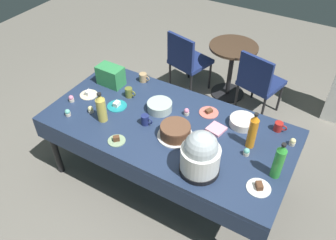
{
  "coord_description": "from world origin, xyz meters",
  "views": [
    {
      "loc": [
        1.12,
        -1.92,
        2.74
      ],
      "look_at": [
        0.0,
        0.0,
        0.8
      ],
      "focal_mm": 36.14,
      "sensor_mm": 36.0,
      "label": 1
    }
  ],
  "objects": [
    {
      "name": "dessert_plate_cream",
      "position": [
        -0.89,
        -0.02,
        0.76
      ],
      "size": [
        0.17,
        0.17,
        0.05
      ],
      "color": "beige",
      "rests_on": "potluck_table"
    },
    {
      "name": "cupcake_berry",
      "position": [
        -0.7,
        -0.21,
        0.78
      ],
      "size": [
        0.05,
        0.05,
        0.07
      ],
      "color": "beige",
      "rests_on": "potluck_table"
    },
    {
      "name": "cupcake_rose",
      "position": [
        1.01,
        0.3,
        0.78
      ],
      "size": [
        0.05,
        0.05,
        0.07
      ],
      "color": "beige",
      "rests_on": "potluck_table"
    },
    {
      "name": "maroon_chair_right",
      "position": [
        0.38,
        1.45,
        0.49
      ],
      "size": [
        0.54,
        0.54,
        0.85
      ],
      "color": "navy",
      "rests_on": "ground"
    },
    {
      "name": "dessert_plate_coral",
      "position": [
        0.24,
        0.33,
        0.76
      ],
      "size": [
        0.18,
        0.18,
        0.04
      ],
      "color": "#E07266",
      "rests_on": "potluck_table"
    },
    {
      "name": "dessert_plate_white",
      "position": [
        0.92,
        -0.27,
        0.76
      ],
      "size": [
        0.18,
        0.18,
        0.05
      ],
      "color": "white",
      "rests_on": "potluck_table"
    },
    {
      "name": "cupcake_mint",
      "position": [
        0.72,
        0.0,
        0.78
      ],
      "size": [
        0.05,
        0.05,
        0.07
      ],
      "color": "beige",
      "rests_on": "potluck_table"
    },
    {
      "name": "maroon_chair_left",
      "position": [
        -0.57,
        1.45,
        0.49
      ],
      "size": [
        0.54,
        0.54,
        0.85
      ],
      "color": "navy",
      "rests_on": "ground"
    },
    {
      "name": "cupcake_vanilla",
      "position": [
        -0.96,
        -0.18,
        0.78
      ],
      "size": [
        0.05,
        0.05,
        0.07
      ],
      "color": "beige",
      "rests_on": "potluck_table"
    },
    {
      "name": "soda_carton",
      "position": [
        -0.81,
        0.24,
        0.85
      ],
      "size": [
        0.26,
        0.17,
        0.2
      ],
      "primitive_type": "cube",
      "rotation": [
        0.0,
        0.0,
        -0.02
      ],
      "color": "#338C4C",
      "rests_on": "potluck_table"
    },
    {
      "name": "soda_bottle_ginger_ale",
      "position": [
        -0.53,
        -0.24,
        0.89
      ],
      "size": [
        0.09,
        0.09,
        0.29
      ],
      "color": "gold",
      "rests_on": "potluck_table"
    },
    {
      "name": "soda_bottle_orange_juice",
      "position": [
        0.71,
        0.11,
        0.91
      ],
      "size": [
        0.07,
        0.07,
        0.35
      ],
      "color": "orange",
      "rests_on": "potluck_table"
    },
    {
      "name": "coffee_mug_olive",
      "position": [
        -0.53,
        0.16,
        0.8
      ],
      "size": [
        0.11,
        0.07,
        0.1
      ],
      "color": "olive",
      "rests_on": "potluck_table"
    },
    {
      "name": "slow_cooker",
      "position": [
        0.47,
        -0.34,
        0.92
      ],
      "size": [
        0.31,
        0.31,
        0.38
      ],
      "color": "black",
      "rests_on": "potluck_table"
    },
    {
      "name": "cupcake_lemon",
      "position": [
        0.08,
        0.2,
        0.78
      ],
      "size": [
        0.05,
        0.05,
        0.07
      ],
      "color": "beige",
      "rests_on": "potluck_table"
    },
    {
      "name": "coffee_mug_tan",
      "position": [
        -0.56,
        0.45,
        0.8
      ],
      "size": [
        0.12,
        0.08,
        0.09
      ],
      "color": "tan",
      "rests_on": "potluck_table"
    },
    {
      "name": "dessert_plate_teal",
      "position": [
        -0.54,
        -0.02,
        0.76
      ],
      "size": [
        0.19,
        0.19,
        0.05
      ],
      "color": "teal",
      "rests_on": "potluck_table"
    },
    {
      "name": "cupcake_cocoa",
      "position": [
        -0.85,
        -0.35,
        0.78
      ],
      "size": [
        0.05,
        0.05,
        0.07
      ],
      "color": "beige",
      "rests_on": "potluck_table"
    },
    {
      "name": "dessert_plate_sage",
      "position": [
        -0.26,
        -0.4,
        0.76
      ],
      "size": [
        0.15,
        0.15,
        0.05
      ],
      "color": "#8CA87F",
      "rests_on": "potluck_table"
    },
    {
      "name": "potluck_table",
      "position": [
        0.0,
        0.0,
        0.69
      ],
      "size": [
        2.2,
        1.1,
        0.75
      ],
      "color": "navy",
      "rests_on": "ground"
    },
    {
      "name": "coffee_mug_red",
      "position": [
        0.86,
        0.41,
        0.79
      ],
      "size": [
        0.11,
        0.07,
        0.08
      ],
      "color": "#B2231E",
      "rests_on": "potluck_table"
    },
    {
      "name": "ceramic_snack_bowl",
      "position": [
        0.57,
        0.33,
        0.79
      ],
      "size": [
        0.23,
        0.23,
        0.07
      ],
      "primitive_type": "cylinder",
      "color": "silver",
      "rests_on": "potluck_table"
    },
    {
      "name": "paper_napkin_stack",
      "position": [
        0.4,
        0.15,
        0.76
      ],
      "size": [
        0.16,
        0.16,
        0.02
      ],
      "primitive_type": "cube",
      "rotation": [
        0.0,
        0.0,
        -0.2
      ],
      "color": "pink",
      "rests_on": "potluck_table"
    },
    {
      "name": "round_cafe_table",
      "position": [
        -0.05,
        1.67,
        0.5
      ],
      "size": [
        0.6,
        0.6,
        0.72
      ],
      "color": "#473323",
      "rests_on": "ground"
    },
    {
      "name": "coffee_mug_navy",
      "position": [
        -0.17,
        -0.1,
        0.8
      ],
      "size": [
        0.11,
        0.07,
        0.09
      ],
      "color": "navy",
      "rests_on": "potluck_table"
    },
    {
      "name": "frosted_layer_cake",
      "position": [
        0.13,
        -0.1,
        0.81
      ],
      "size": [
        0.31,
        0.31,
        0.12
      ],
      "color": "silver",
      "rests_on": "potluck_table"
    },
    {
      "name": "ground",
      "position": [
        0.0,
        0.0,
        0.0
      ],
      "size": [
        9.0,
        9.0,
        0.0
      ],
      "primitive_type": "plane",
      "color": "slate"
    },
    {
      "name": "soda_bottle_lime_soda",
      "position": [
        0.98,
        -0.09,
        0.9
      ],
      "size": [
        0.08,
        0.08,
        0.33
      ],
      "color": "green",
      "rests_on": "potluck_table"
    },
    {
      "name": "glass_salad_bowl",
      "position": [
        -0.17,
        0.13,
        0.79
      ],
      "size": [
        0.23,
        0.23,
        0.08
      ],
      "primitive_type": "cylinder",
      "color": "#B2C6BC",
      "rests_on": "potluck_table"
    }
  ]
}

